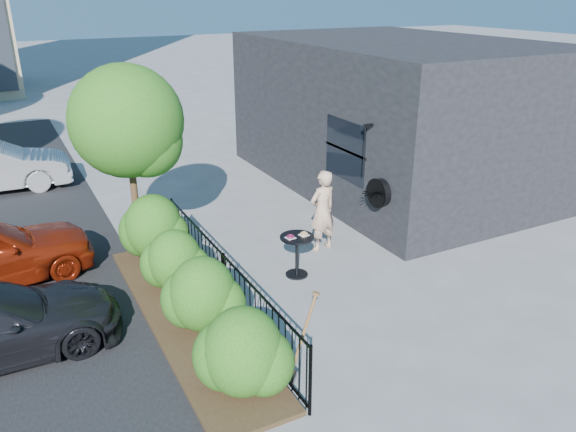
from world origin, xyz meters
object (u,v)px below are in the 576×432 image
woman (322,211)px  shovel (301,343)px  patio_tree (131,128)px  cafe_table (297,249)px

woman → shovel: (-2.54, -3.65, -0.26)m
patio_tree → woman: 4.23m
cafe_table → woman: (1.06, 0.82, 0.31)m
patio_tree → shovel: bearing=-79.1°
patio_tree → cafe_table: bearing=-42.2°
woman → shovel: size_ratio=1.25×
woman → cafe_table: bearing=27.3°
patio_tree → woman: bearing=-21.9°
cafe_table → woman: woman is taller
patio_tree → woman: (3.52, -1.41, -1.87)m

